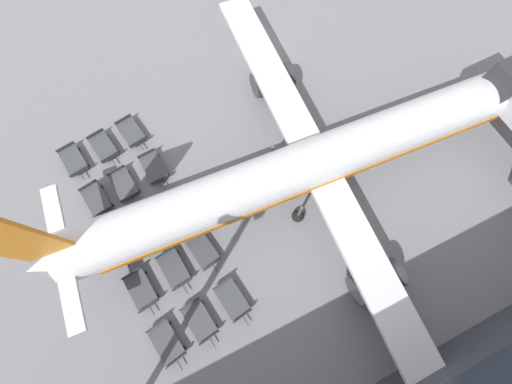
# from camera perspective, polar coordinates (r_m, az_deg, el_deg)

# --- Properties ---
(ground_plane) EXTENTS (500.00, 500.00, 0.00)m
(ground_plane) POSITION_cam_1_polar(r_m,az_deg,el_deg) (34.64, 0.63, 24.76)
(ground_plane) COLOR gray
(airplane) EXTENTS (36.42, 45.77, 12.86)m
(airplane) POSITION_cam_1_polar(r_m,az_deg,el_deg) (24.39, 13.50, 6.38)
(airplane) COLOR white
(airplane) RESTS_ON ground_plane
(baggage_dolly_row_near_col_a) EXTENTS (3.67, 2.06, 0.92)m
(baggage_dolly_row_near_col_a) POSITION_cam_1_polar(r_m,az_deg,el_deg) (31.17, -30.25, 4.98)
(baggage_dolly_row_near_col_a) COLOR #424449
(baggage_dolly_row_near_col_a) RESTS_ON ground_plane
(baggage_dolly_row_near_col_b) EXTENTS (3.67, 2.08, 0.92)m
(baggage_dolly_row_near_col_b) POSITION_cam_1_polar(r_m,az_deg,el_deg) (28.82, -27.01, -1.23)
(baggage_dolly_row_near_col_b) COLOR #424449
(baggage_dolly_row_near_col_b) RESTS_ON ground_plane
(baggage_dolly_row_near_col_c) EXTENTS (3.66, 1.98, 0.92)m
(baggage_dolly_row_near_col_c) POSITION_cam_1_polar(r_m,az_deg,el_deg) (27.08, -23.93, -8.65)
(baggage_dolly_row_near_col_c) COLOR #424449
(baggage_dolly_row_near_col_c) RESTS_ON ground_plane
(baggage_dolly_row_near_col_d) EXTENTS (3.66, 2.00, 0.92)m
(baggage_dolly_row_near_col_d) POSITION_cam_1_polar(r_m,az_deg,el_deg) (25.92, -20.18, -16.35)
(baggage_dolly_row_near_col_d) COLOR #424449
(baggage_dolly_row_near_col_d) RESTS_ON ground_plane
(baggage_dolly_row_near_col_e) EXTENTS (3.67, 2.10, 0.92)m
(baggage_dolly_row_near_col_e) POSITION_cam_1_polar(r_m,az_deg,el_deg) (25.40, -15.92, -24.83)
(baggage_dolly_row_near_col_e) COLOR #424449
(baggage_dolly_row_near_col_e) RESTS_ON ground_plane
(baggage_dolly_row_mid_a_col_a) EXTENTS (3.67, 2.13, 0.92)m
(baggage_dolly_row_mid_a_col_a) POSITION_cam_1_polar(r_m,az_deg,el_deg) (30.58, -25.97, 7.40)
(baggage_dolly_row_mid_a_col_a) COLOR #424449
(baggage_dolly_row_mid_a_col_a) RESTS_ON ground_plane
(baggage_dolly_row_mid_a_col_b) EXTENTS (3.65, 1.96, 0.92)m
(baggage_dolly_row_mid_a_col_b) POSITION_cam_1_polar(r_m,az_deg,el_deg) (28.34, -22.88, 1.26)
(baggage_dolly_row_mid_a_col_b) COLOR #424449
(baggage_dolly_row_mid_a_col_b) RESTS_ON ground_plane
(baggage_dolly_row_mid_a_col_c) EXTENTS (3.67, 2.11, 0.92)m
(baggage_dolly_row_mid_a_col_c) POSITION_cam_1_polar(r_m,az_deg,el_deg) (26.52, -18.82, -5.60)
(baggage_dolly_row_mid_a_col_c) COLOR #424449
(baggage_dolly_row_mid_a_col_c) RESTS_ON ground_plane
(baggage_dolly_row_mid_a_col_d) EXTENTS (3.66, 1.98, 0.92)m
(baggage_dolly_row_mid_a_col_d) POSITION_cam_1_polar(r_m,az_deg,el_deg) (25.33, -14.68, -13.37)
(baggage_dolly_row_mid_a_col_d) COLOR #424449
(baggage_dolly_row_mid_a_col_d) RESTS_ON ground_plane
(baggage_dolly_row_mid_a_col_e) EXTENTS (3.66, 2.05, 0.92)m
(baggage_dolly_row_mid_a_col_e) POSITION_cam_1_polar(r_m,az_deg,el_deg) (24.82, -10.22, -22.03)
(baggage_dolly_row_mid_a_col_e) COLOR #424449
(baggage_dolly_row_mid_a_col_e) RESTS_ON ground_plane
(baggage_dolly_row_mid_b_col_a) EXTENTS (3.67, 2.12, 0.92)m
(baggage_dolly_row_mid_b_col_a) POSITION_cam_1_polar(r_m,az_deg,el_deg) (30.32, -21.71, 10.08)
(baggage_dolly_row_mid_b_col_a) COLOR #424449
(baggage_dolly_row_mid_b_col_a) RESTS_ON ground_plane
(baggage_dolly_row_mid_b_col_b) EXTENTS (3.64, 1.91, 0.92)m
(baggage_dolly_row_mid_b_col_b) POSITION_cam_1_polar(r_m,az_deg,el_deg) (28.07, -18.07, 4.26)
(baggage_dolly_row_mid_b_col_b) COLOR #424449
(baggage_dolly_row_mid_b_col_b) RESTS_ON ground_plane
(baggage_dolly_row_mid_b_col_c) EXTENTS (3.67, 2.08, 0.92)m
(baggage_dolly_row_mid_b_col_c) POSITION_cam_1_polar(r_m,az_deg,el_deg) (26.27, -14.24, -2.81)
(baggage_dolly_row_mid_b_col_c) COLOR #424449
(baggage_dolly_row_mid_b_col_c) RESTS_ON ground_plane
(baggage_dolly_row_mid_b_col_d) EXTENTS (3.67, 2.12, 0.92)m
(baggage_dolly_row_mid_b_col_d) POSITION_cam_1_polar(r_m,az_deg,el_deg) (25.07, -9.67, -10.32)
(baggage_dolly_row_mid_b_col_d) COLOR #424449
(baggage_dolly_row_mid_b_col_d) RESTS_ON ground_plane
(baggage_dolly_row_mid_b_col_e) EXTENTS (3.66, 2.04, 0.92)m
(baggage_dolly_row_mid_b_col_e) POSITION_cam_1_polar(r_m,az_deg,el_deg) (24.50, -4.30, -18.91)
(baggage_dolly_row_mid_b_col_e) COLOR #424449
(baggage_dolly_row_mid_b_col_e) RESTS_ON ground_plane
(stand_guidance_stripe) EXTENTS (1.77, 26.04, 0.01)m
(stand_guidance_stripe) POSITION_cam_1_polar(r_m,az_deg,el_deg) (25.95, -7.55, -4.76)
(stand_guidance_stripe) COLOR yellow
(stand_guidance_stripe) RESTS_ON ground_plane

